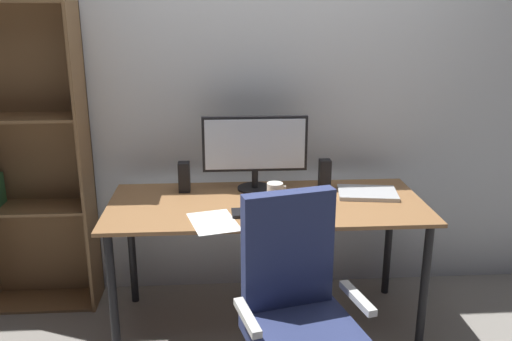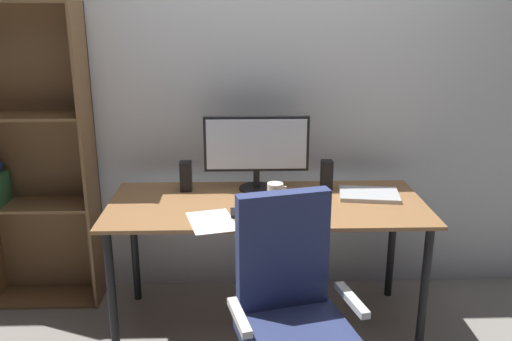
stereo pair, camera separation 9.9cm
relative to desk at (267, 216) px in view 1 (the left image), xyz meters
name	(u,v)px [view 1 (the left image)]	position (x,y,z in m)	size (l,w,h in m)	color
ground_plane	(266,323)	(0.00, 0.00, -0.66)	(12.00, 12.00, 0.00)	gray
back_wall	(260,84)	(0.00, 0.53, 0.64)	(6.40, 0.10, 2.60)	silver
desk	(267,216)	(0.00, 0.00, 0.00)	(1.69, 0.72, 0.74)	olive
monitor	(255,148)	(-0.05, 0.22, 0.32)	(0.59, 0.20, 0.43)	black
keyboard	(261,212)	(-0.05, -0.17, 0.09)	(0.29, 0.11, 0.02)	black
mouse	(306,211)	(0.19, -0.18, 0.09)	(0.06, 0.10, 0.03)	black
coffee_mug	(275,192)	(0.05, 0.02, 0.13)	(0.10, 0.09, 0.10)	white
laptop	(367,193)	(0.57, 0.08, 0.09)	(0.32, 0.23, 0.02)	#B7BABC
speaker_left	(184,177)	(-0.45, 0.21, 0.16)	(0.06, 0.07, 0.17)	black
speaker_right	(325,174)	(0.35, 0.21, 0.16)	(0.06, 0.07, 0.17)	black
paper_sheet	(214,222)	(-0.28, -0.26, 0.08)	(0.21, 0.30, 0.00)	white
office_chair	(298,326)	(0.07, -0.74, -0.20)	(0.57, 0.56, 1.01)	silver
bookshelf	(28,164)	(-1.35, 0.36, 0.21)	(0.65, 0.28, 1.78)	brown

